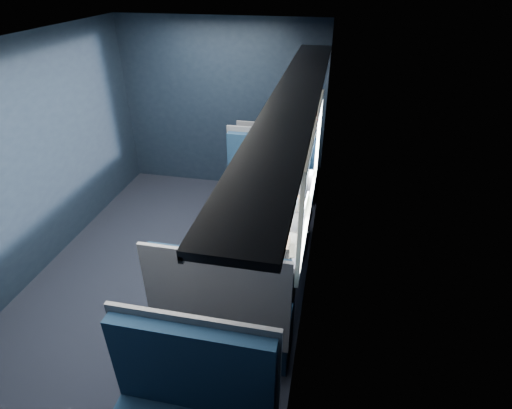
% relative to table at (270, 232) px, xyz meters
% --- Properties ---
extents(ground, '(2.80, 4.20, 0.01)m').
position_rel_table_xyz_m(ground, '(-1.03, 0.00, -0.67)').
color(ground, black).
extents(room_shell, '(3.00, 4.40, 2.40)m').
position_rel_table_xyz_m(room_shell, '(-1.01, 0.00, 0.81)').
color(room_shell, black).
rests_on(room_shell, ground).
extents(table, '(0.62, 1.00, 0.74)m').
position_rel_table_xyz_m(table, '(0.00, 0.00, 0.00)').
color(table, '#54565E').
rests_on(table, ground).
extents(seat_bay_near, '(1.07, 0.62, 1.26)m').
position_rel_table_xyz_m(seat_bay_near, '(-0.20, 0.87, -0.24)').
color(seat_bay_near, '#0B1D33').
rests_on(seat_bay_near, ground).
extents(seat_bay_far, '(1.04, 0.62, 1.26)m').
position_rel_table_xyz_m(seat_bay_far, '(-0.18, -0.87, -0.25)').
color(seat_bay_far, '#0B1D33').
rests_on(seat_bay_far, ground).
extents(seat_row_front, '(1.04, 0.51, 1.16)m').
position_rel_table_xyz_m(seat_row_front, '(-0.18, 1.80, -0.25)').
color(seat_row_front, '#0B1D33').
rests_on(seat_row_front, ground).
extents(man, '(0.53, 0.56, 1.32)m').
position_rel_table_xyz_m(man, '(0.07, 0.70, 0.06)').
color(man, black).
rests_on(man, ground).
extents(woman, '(0.53, 0.56, 1.32)m').
position_rel_table_xyz_m(woman, '(0.07, -0.71, 0.06)').
color(woman, black).
rests_on(woman, ground).
extents(papers, '(0.51, 0.72, 0.01)m').
position_rel_table_xyz_m(papers, '(0.02, 0.09, 0.08)').
color(papers, white).
rests_on(papers, table).
extents(laptop, '(0.27, 0.35, 0.26)m').
position_rel_table_xyz_m(laptop, '(0.27, 0.08, 0.15)').
color(laptop, silver).
rests_on(laptop, table).
extents(bottle_small, '(0.06, 0.06, 0.20)m').
position_rel_table_xyz_m(bottle_small, '(0.20, 0.26, 0.17)').
color(bottle_small, silver).
rests_on(bottle_small, table).
extents(cup, '(0.07, 0.07, 0.09)m').
position_rel_table_xyz_m(cup, '(0.28, 0.37, 0.12)').
color(cup, white).
rests_on(cup, table).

